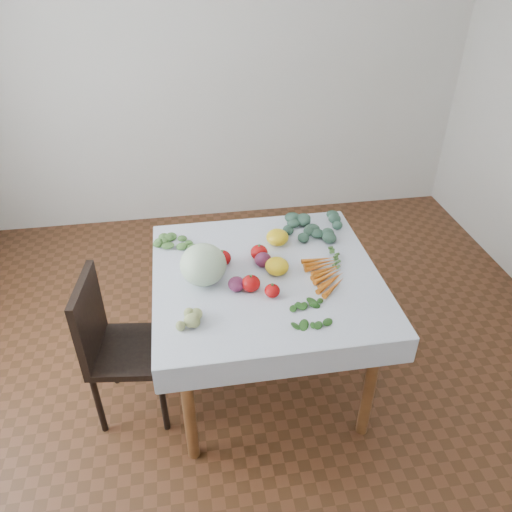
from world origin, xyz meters
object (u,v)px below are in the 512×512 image
Objects in this scene: table at (266,290)px; carrot_bunch at (327,273)px; chair at (113,340)px; cabbage at (203,265)px; heirloom_back at (277,237)px.

carrot_bunch is at bearing -10.77° from table.
cabbage is at bearing 6.34° from chair.
heirloom_back is at bearing 67.44° from table.
heirloom_back is (0.42, 0.28, -0.06)m from cabbage.
table is at bearing 2.29° from cabbage.
cabbage reaches higher than heirloom_back.
heirloom_back is (0.11, 0.26, 0.15)m from table.
cabbage is 0.68× the size of carrot_bunch.
chair is 2.57× the size of carrot_bunch.
cabbage is 1.84× the size of heirloom_back.
table is 0.32m from carrot_bunch.
cabbage is at bearing -146.77° from heirloom_back.
cabbage is (0.48, 0.05, 0.37)m from chair.
table is at bearing -112.56° from heirloom_back.
heirloom_back reaches higher than carrot_bunch.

